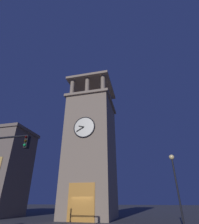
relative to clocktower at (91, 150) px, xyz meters
The scene contains 3 objects.
ground_plane 9.45m from the clocktower, 91.57° to the left, with size 200.00×200.00×0.00m, color #424247.
clocktower is the anchor object (origin of this frame).
street_lamp 13.77m from the clocktower, 139.54° to the left, with size 0.44×0.44×5.73m.
Camera 1 is at (-7.14, 21.66, 2.06)m, focal length 28.12 mm.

